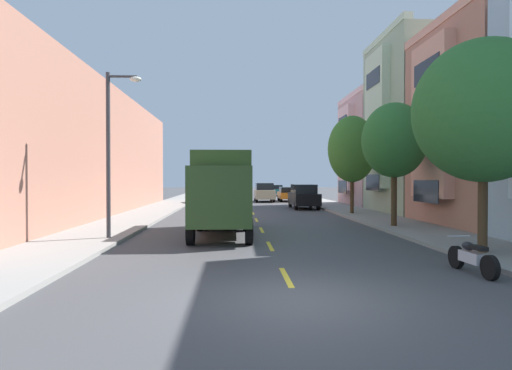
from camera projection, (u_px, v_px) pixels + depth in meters
The scene contains 19 objects.
ground_plane at pixel (249, 206), 38.94m from camera, with size 160.00×160.00×0.00m, color #424244.
sidewalk_left at pixel (163, 207), 36.60m from camera, with size 3.20×120.00×0.14m, color gray.
sidewalk_right at pixel (335, 207), 37.28m from camera, with size 3.20×120.00×0.14m, color gray.
lane_centerline_dashes at pixel (252, 211), 33.45m from camera, with size 0.14×47.20×0.01m.
townhouse_third_sage at pixel (464, 127), 30.81m from camera, with size 12.51×8.32×12.24m.
townhouse_fourth_rose at pixel (421, 153), 39.36m from camera, with size 13.68×8.32×9.74m.
apartment_block_opposite at pixel (37, 152), 28.24m from camera, with size 10.00×36.00×8.18m, color #B27560.
street_tree_nearest at pixel (483, 111), 13.79m from camera, with size 4.25×4.25×6.56m.
street_tree_second at pixel (394, 140), 21.50m from camera, with size 3.10×3.10×5.91m.
street_tree_third at pixel (352, 149), 29.21m from camera, with size 3.15×3.15×6.36m.
street_lamp at pixel (112, 141), 17.15m from camera, with size 1.35×0.28×6.33m.
delivery_box_truck at pixel (222, 189), 19.38m from camera, with size 2.40×7.57×3.53m.
parked_wagon_orange at pixel (288, 194), 47.03m from camera, with size 1.90×4.73×1.50m.
parked_suv_red at pixel (212, 189), 57.78m from camera, with size 2.09×4.86×1.93m.
parked_suv_black at pixel (304, 196), 35.74m from camera, with size 1.99×4.82×1.93m.
parked_wagon_teal at pixel (276, 190), 62.18m from camera, with size 1.89×4.73×1.50m.
parked_hatchback_forest at pixel (202, 196), 42.51m from camera, with size 1.77×4.01×1.50m.
moving_champagne_sedan at pixel (264, 192), 46.29m from camera, with size 1.95×4.80×1.93m.
parked_motorcycle at pixel (472, 258), 11.35m from camera, with size 0.62×2.05×0.90m.
Camera 1 is at (-1.26, -8.89, 2.42)m, focal length 31.46 mm.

